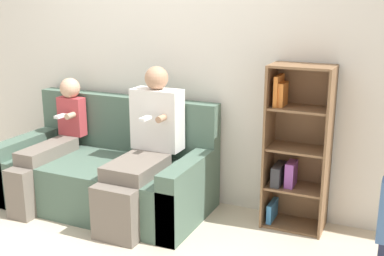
{
  "coord_description": "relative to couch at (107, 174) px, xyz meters",
  "views": [
    {
      "loc": [
        2.01,
        -2.7,
        1.75
      ],
      "look_at": [
        0.5,
        0.58,
        0.77
      ],
      "focal_mm": 45.0,
      "sensor_mm": 36.0,
      "label": 1
    }
  ],
  "objects": [
    {
      "name": "ground_plane",
      "position": [
        0.29,
        -0.53,
        -0.28
      ],
      "size": [
        14.0,
        14.0,
        0.0
      ],
      "primitive_type": "plane",
      "color": "beige"
    },
    {
      "name": "back_wall",
      "position": [
        0.29,
        0.46,
        1.0
      ],
      "size": [
        10.0,
        0.06,
        2.55
      ],
      "color": "silver",
      "rests_on": "ground_plane"
    },
    {
      "name": "couch",
      "position": [
        0.0,
        0.0,
        0.0
      ],
      "size": [
        1.77,
        0.87,
        0.91
      ],
      "color": "#4C6656",
      "rests_on": "ground_plane"
    },
    {
      "name": "adult_seated",
      "position": [
        0.43,
        -0.09,
        0.34
      ],
      "size": [
        0.42,
        0.83,
        1.22
      ],
      "color": "#70665B",
      "rests_on": "ground_plane"
    },
    {
      "name": "child_seated",
      "position": [
        -0.48,
        -0.13,
        0.25
      ],
      "size": [
        0.25,
        0.86,
        1.05
      ],
      "color": "#70665B",
      "rests_on": "ground_plane"
    },
    {
      "name": "bookshelf",
      "position": [
        1.54,
        0.3,
        0.35
      ],
      "size": [
        0.47,
        0.31,
        1.28
      ],
      "color": "brown",
      "rests_on": "ground_plane"
    }
  ]
}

